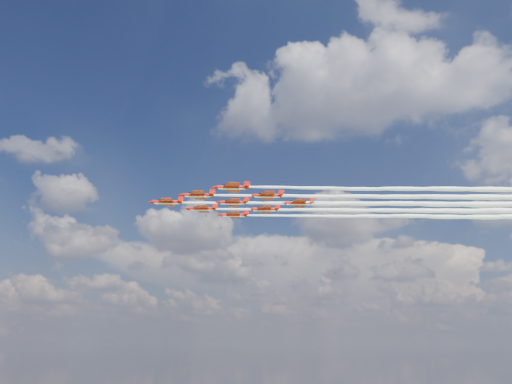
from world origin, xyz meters
The scene contains 9 objects.
jet_lead centered at (23.96, 9.99, 81.56)m, with size 99.89×46.74×2.40m.
jet_row2_port centered at (35.00, 7.34, 81.56)m, with size 99.89×46.74×2.40m.
jet_row2_starb centered at (29.41, 19.94, 81.56)m, with size 99.89×46.74×2.40m.
jet_row3_port centered at (46.03, 4.68, 81.56)m, with size 99.89×46.74×2.40m.
jet_row3_centre centered at (40.44, 17.29, 81.56)m, with size 99.89×46.74×2.40m.
jet_row3_starb centered at (34.85, 29.90, 81.56)m, with size 99.89×46.74×2.40m.
jet_row4_port centered at (51.48, 14.64, 81.56)m, with size 99.89×46.74×2.40m.
jet_row4_starb centered at (45.89, 27.25, 81.56)m, with size 99.89×46.74×2.40m.
jet_tail centered at (56.92, 24.60, 81.56)m, with size 99.89×46.74×2.40m.
Camera 1 is at (49.26, -122.39, 44.42)m, focal length 35.00 mm.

